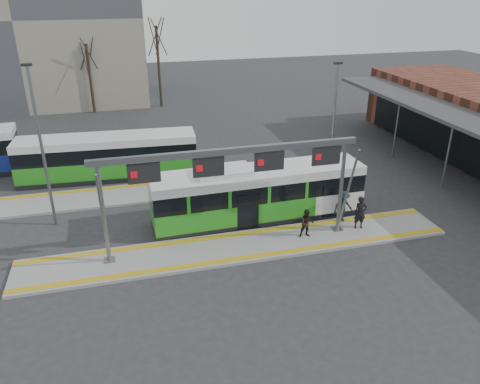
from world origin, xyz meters
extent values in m
plane|color=#2D2D30|center=(0.00, 0.00, 0.00)|extent=(120.00, 120.00, 0.00)
cube|color=gray|center=(0.00, 0.00, 0.07)|extent=(22.00, 3.00, 0.15)
cube|color=gray|center=(-4.00, 8.00, 0.07)|extent=(20.00, 3.00, 0.15)
cube|color=gold|center=(0.00, 1.15, 0.16)|extent=(22.00, 0.35, 0.02)
cube|color=gold|center=(0.00, -1.15, 0.16)|extent=(22.00, 0.35, 0.02)
cube|color=gold|center=(-4.00, 9.15, 0.16)|extent=(20.00, 0.35, 0.02)
cylinder|color=slate|center=(-6.50, 0.30, 2.67)|extent=(0.20, 0.20, 5.05)
cube|color=slate|center=(-6.50, 0.30, 0.18)|extent=(0.50, 0.50, 0.06)
cylinder|color=slate|center=(-6.50, -0.40, 2.67)|extent=(0.12, 1.46, 4.90)
cylinder|color=slate|center=(5.50, 0.30, 2.67)|extent=(0.20, 0.20, 5.05)
cube|color=slate|center=(5.50, 0.30, 0.18)|extent=(0.50, 0.50, 0.06)
cylinder|color=slate|center=(5.50, -0.40, 2.67)|extent=(0.12, 1.46, 4.90)
cube|color=slate|center=(-0.50, 0.30, 5.20)|extent=(13.00, 0.25, 0.30)
cube|color=black|center=(-4.50, 0.30, 4.50)|extent=(1.50, 0.12, 0.95)
cube|color=red|center=(-4.95, 0.23, 4.50)|extent=(0.32, 0.02, 0.32)
cube|color=black|center=(-1.50, 0.30, 4.50)|extent=(1.50, 0.12, 0.95)
cube|color=red|center=(-1.95, 0.23, 4.50)|extent=(0.32, 0.02, 0.32)
cube|color=black|center=(1.50, 0.30, 4.50)|extent=(1.50, 0.12, 0.95)
cube|color=red|center=(1.05, 0.23, 4.50)|extent=(0.32, 0.02, 0.32)
cube|color=black|center=(4.50, 0.30, 4.50)|extent=(1.50, 0.12, 0.95)
cube|color=red|center=(4.05, 0.23, 4.50)|extent=(0.32, 0.02, 0.32)
cube|color=#3F3F42|center=(16.50, 4.00, 4.30)|extent=(4.00, 30.00, 0.25)
cylinder|color=slate|center=(14.80, 4.00, 2.15)|extent=(0.14, 0.14, 4.30)
cylinder|color=slate|center=(14.80, 10.00, 2.15)|extent=(0.14, 0.14, 4.30)
cube|color=gray|center=(-14.00, 36.00, 9.00)|extent=(24.00, 12.00, 18.00)
cube|color=black|center=(1.80, 2.95, 0.17)|extent=(12.04, 2.89, 0.35)
cube|color=#27911F|center=(1.80, 2.95, 0.92)|extent=(12.04, 2.89, 1.15)
cube|color=black|center=(1.80, 2.95, 2.00)|extent=(12.04, 2.81, 1.00)
cube|color=white|center=(1.80, 2.95, 2.74)|extent=(12.04, 2.89, 0.50)
cube|color=orange|center=(7.78, 3.13, 2.64)|extent=(0.10, 1.78, 0.28)
cube|color=white|center=(-0.19, 2.89, 3.14)|extent=(3.04, 1.87, 0.30)
cylinder|color=black|center=(-2.35, 1.71, 0.50)|extent=(1.01, 0.33, 1.00)
cylinder|color=black|center=(-2.42, 3.95, 0.50)|extent=(1.01, 0.33, 1.00)
cylinder|color=black|center=(5.43, 1.93, 0.50)|extent=(1.01, 0.33, 1.00)
cylinder|color=black|center=(5.36, 4.18, 0.50)|extent=(1.01, 0.33, 1.00)
cube|color=black|center=(-6.34, 11.43, 0.17)|extent=(11.97, 3.25, 0.35)
cube|color=#27911F|center=(-6.34, 11.43, 0.91)|extent=(11.97, 3.25, 1.13)
cube|color=black|center=(-6.34, 11.43, 1.97)|extent=(11.97, 3.17, 0.99)
cube|color=white|center=(-6.34, 11.43, 2.71)|extent=(11.97, 3.25, 0.49)
cylinder|color=black|center=(-10.55, 10.58, 0.49)|extent=(1.00, 0.36, 0.99)
cylinder|color=black|center=(-10.41, 12.79, 0.49)|extent=(1.00, 0.36, 0.99)
cylinder|color=black|center=(-2.86, 10.10, 0.49)|extent=(1.00, 0.36, 0.99)
cylinder|color=black|center=(-2.73, 12.31, 0.49)|extent=(1.00, 0.36, 0.99)
imported|color=black|center=(6.73, 0.19, 1.07)|extent=(0.71, 0.51, 1.84)
imported|color=black|center=(3.59, 0.04, 0.93)|extent=(0.79, 0.64, 1.55)
imported|color=#18232C|center=(6.16, 1.10, 1.07)|extent=(1.27, 0.85, 1.84)
cylinder|color=#382B21|center=(-7.71, 29.71, 3.40)|extent=(0.28, 0.28, 6.80)
cylinder|color=#382B21|center=(-0.75, 30.51, 4.13)|extent=(0.28, 0.28, 8.26)
cylinder|color=slate|center=(-9.39, 5.11, 4.39)|extent=(0.16, 0.16, 8.78)
cube|color=black|center=(-9.39, 5.11, 8.78)|extent=(0.50, 0.25, 0.12)
cylinder|color=slate|center=(7.55, 5.97, 4.02)|extent=(0.16, 0.16, 8.03)
cube|color=black|center=(7.55, 5.97, 8.03)|extent=(0.50, 0.25, 0.12)
camera|label=1|loc=(-5.31, -19.87, 12.57)|focal=35.00mm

